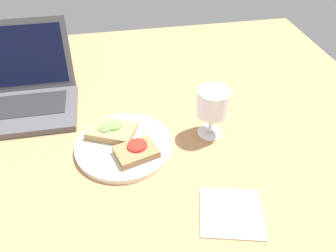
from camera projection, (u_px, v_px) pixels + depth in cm
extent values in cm
cube|color=#B27F51|center=(156.00, 148.00, 85.47)|extent=(140.00, 140.00, 3.00)
cylinder|color=silver|center=(124.00, 146.00, 82.64)|extent=(24.51, 24.51, 1.50)
cube|color=#A88456|center=(111.00, 131.00, 84.37)|extent=(13.99, 11.88, 2.04)
cylinder|color=#6BB74C|center=(107.00, 127.00, 83.69)|extent=(2.65, 2.65, 0.41)
cylinder|color=#6BB74C|center=(114.00, 126.00, 84.07)|extent=(3.54, 3.54, 0.48)
cylinder|color=#6BB74C|center=(106.00, 128.00, 83.60)|extent=(3.55, 3.55, 0.34)
cube|color=#937047|center=(136.00, 152.00, 78.63)|extent=(11.37, 9.65, 1.96)
cylinder|color=red|center=(137.00, 145.00, 78.59)|extent=(4.72, 4.72, 0.48)
cylinder|color=red|center=(138.00, 145.00, 78.56)|extent=(4.27, 4.27, 0.62)
cylinder|color=white|center=(210.00, 133.00, 87.39)|extent=(6.58, 6.58, 0.40)
cylinder|color=white|center=(211.00, 123.00, 85.16)|extent=(0.94, 0.94, 6.47)
cylinder|color=white|center=(213.00, 102.00, 80.84)|extent=(8.14, 8.14, 6.85)
cylinder|color=white|center=(213.00, 104.00, 81.21)|extent=(7.49, 7.49, 5.71)
cube|color=#4C4C51|center=(16.00, 113.00, 92.67)|extent=(34.03, 20.42, 1.91)
cube|color=#232326|center=(16.00, 106.00, 93.37)|extent=(27.90, 11.23, 0.16)
cube|color=#4C4C51|center=(12.00, 56.00, 95.63)|extent=(33.35, 7.03, 19.99)
cube|color=black|center=(12.00, 57.00, 95.26)|extent=(29.94, 5.42, 16.63)
cube|color=white|center=(231.00, 213.00, 68.22)|extent=(15.54, 15.00, 0.40)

